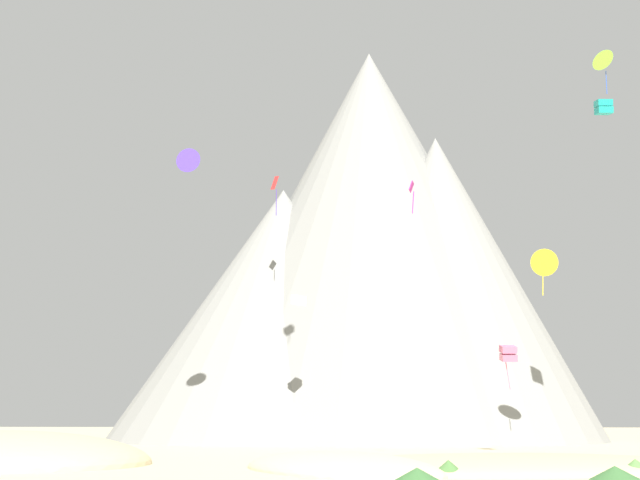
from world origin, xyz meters
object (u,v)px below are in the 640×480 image
object	(u,v)px
rock_massif	(367,262)
kite_yellow_mid	(544,263)
bush_far_left	(449,468)
kite_teal_high	(604,107)
kite_indigo_mid	(189,161)
kite_red_high	(275,186)
bush_mid_center	(615,473)
bush_low_patch	(636,467)
kite_rainbow_low	(508,354)
bush_near_left	(417,476)
kite_lime_high	(603,61)
kite_white_low	(299,300)
kite_magenta_mid	(412,191)

from	to	relation	value
rock_massif	kite_yellow_mid	xyz separation A→B (m)	(16.57, -31.28, -5.93)
bush_far_left	kite_teal_high	xyz separation A→B (m)	(16.29, 28.60, 28.86)
rock_massif	kite_yellow_mid	bearing A→B (deg)	-62.09
bush_far_left	kite_indigo_mid	distance (m)	43.29
rock_massif	kite_teal_high	xyz separation A→B (m)	(21.48, -36.11, 6.90)
kite_yellow_mid	kite_red_high	bearing A→B (deg)	-24.05
kite_yellow_mid	bush_mid_center	bearing A→B (deg)	86.04
bush_low_patch	bush_far_left	distance (m)	9.64
kite_indigo_mid	kite_yellow_mid	distance (m)	33.28
bush_mid_center	rock_massif	bearing A→B (deg)	100.92
kite_rainbow_low	kite_red_high	world-z (taller)	kite_red_high
bush_low_patch	kite_teal_high	distance (m)	39.84
bush_near_left	kite_lime_high	bearing A→B (deg)	64.78
bush_low_patch	bush_mid_center	bearing A→B (deg)	-119.26
rock_massif	kite_lime_high	world-z (taller)	rock_massif
kite_white_low	kite_lime_high	bearing A→B (deg)	-44.52
kite_magenta_mid	kite_yellow_mid	size ratio (longest dim) A/B	0.56
bush_far_left	kite_rainbow_low	xyz separation A→B (m)	(7.20, 29.06, 7.60)
kite_white_low	kite_teal_high	xyz separation A→B (m)	(27.51, -8.62, 15.48)
kite_indigo_mid	kite_yellow_mid	xyz separation A→B (m)	(31.74, 4.52, -8.94)
bush_near_left	bush_far_left	bearing A→B (deg)	69.61
kite_red_high	kite_teal_high	distance (m)	35.95
bush_near_left	kite_yellow_mid	xyz separation A→B (m)	(13.05, 37.92, 16.09)
bush_far_left	kite_white_low	world-z (taller)	kite_white_low
bush_near_left	rock_massif	size ratio (longest dim) A/B	0.04
bush_mid_center	kite_magenta_mid	xyz separation A→B (m)	(-8.48, 17.05, 18.27)
kite_lime_high	kite_red_high	bearing A→B (deg)	37.73
bush_low_patch	kite_lime_high	size ratio (longest dim) A/B	0.41
kite_white_low	kite_lime_high	size ratio (longest dim) A/B	0.31
kite_magenta_mid	kite_teal_high	world-z (taller)	kite_teal_high
bush_mid_center	bush_far_left	size ratio (longest dim) A/B	1.21
bush_far_left	kite_magenta_mid	size ratio (longest dim) A/B	0.84
bush_far_left	kite_red_high	size ratio (longest dim) A/B	0.44
kite_indigo_mid	kite_red_high	world-z (taller)	kite_red_high
rock_massif	kite_magenta_mid	distance (m)	49.32
kite_white_low	kite_yellow_mid	bearing A→B (deg)	-62.63
kite_indigo_mid	bush_near_left	bearing A→B (deg)	123.51
kite_magenta_mid	kite_indigo_mid	xyz separation A→B (m)	(-19.43, 13.19, 6.78)
bush_low_patch	kite_red_high	bearing A→B (deg)	118.67
bush_mid_center	kite_rainbow_low	size ratio (longest dim) A/B	0.64
rock_massif	kite_red_high	xyz separation A→B (m)	(-9.68, -18.26, 5.33)
kite_magenta_mid	kite_white_low	world-z (taller)	kite_magenta_mid
bush_far_left	kite_rainbow_low	world-z (taller)	kite_rainbow_low
kite_white_low	kite_teal_high	world-z (taller)	kite_teal_high
kite_rainbow_low	kite_lime_high	xyz separation A→B (m)	(13.01, 12.91, 31.32)
bush_low_patch	bush_far_left	world-z (taller)	bush_far_left
bush_mid_center	kite_teal_high	xyz separation A→B (m)	(8.74, 29.94, 28.95)
bush_near_left	kite_red_high	size ratio (longest dim) A/B	0.57
bush_near_left	kite_indigo_mid	distance (m)	45.73
kite_indigo_mid	kite_lime_high	bearing A→B (deg)	-157.88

